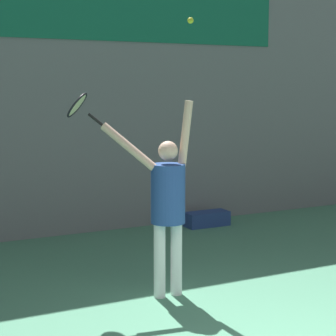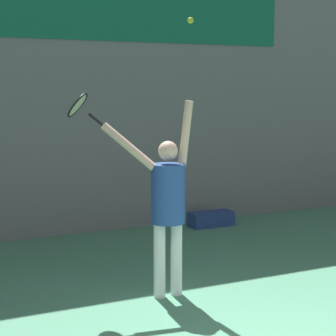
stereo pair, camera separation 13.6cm
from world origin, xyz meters
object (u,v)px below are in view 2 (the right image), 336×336
Objects in this scene: tennis_racket at (79,106)px; tennis_ball at (190,20)px; tennis_player at (167,199)px; equipment_bag at (211,219)px.

tennis_ball is at bearing -31.71° from tennis_racket.
tennis_racket reaches higher than tennis_player.
tennis_player is 1.40m from tennis_racket.
equipment_bag is (1.97, 2.92, -2.89)m from tennis_ball.
tennis_player is at bearing -127.97° from equipment_bag.
equipment_bag is at bearing 56.05° from tennis_ball.
tennis_ball is 0.09× the size of equipment_bag.
tennis_racket is 6.80× the size of tennis_ball.
tennis_ball is at bearing -123.95° from equipment_bag.
tennis_player is at bearing -31.32° from tennis_racket.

